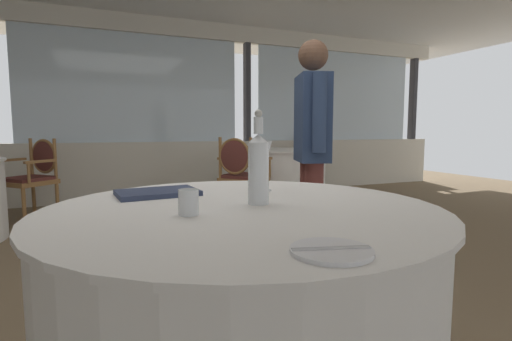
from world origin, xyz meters
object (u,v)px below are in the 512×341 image
(side_plate, at_px, (331,251))
(dining_chair_1_1, at_px, (307,159))
(wine_glass, at_px, (264,156))
(menu_book, at_px, (157,193))
(dining_chair_0_1, at_px, (34,172))
(dining_chair_1_0, at_px, (241,171))
(diner_person_0, at_px, (312,143))
(water_tumbler, at_px, (189,202))
(water_bottle, at_px, (258,166))

(side_plate, distance_m, dining_chair_1_1, 5.49)
(wine_glass, distance_m, menu_book, 0.48)
(dining_chair_0_1, xyz_separation_m, dining_chair_1_1, (3.84, 0.51, 0.00))
(menu_book, height_order, dining_chair_1_0, dining_chair_1_0)
(menu_book, xyz_separation_m, dining_chair_1_0, (1.29, 2.51, -0.21))
(diner_person_0, bearing_deg, water_tumbler, 64.46)
(menu_book, distance_m, dining_chair_1_0, 2.83)
(water_bottle, xyz_separation_m, dining_chair_0_1, (-1.20, 3.68, -0.34))
(water_bottle, bearing_deg, menu_book, 132.56)
(water_bottle, relative_size, wine_glass, 1.55)
(diner_person_0, bearing_deg, dining_chair_0_1, -32.62)
(water_tumbler, relative_size, dining_chair_0_1, 0.09)
(wine_glass, height_order, menu_book, wine_glass)
(wine_glass, xyz_separation_m, menu_book, (-0.45, 0.07, -0.14))
(dining_chair_0_1, distance_m, diner_person_0, 3.34)
(wine_glass, relative_size, water_tumbler, 2.70)
(side_plate, relative_size, wine_glass, 0.83)
(side_plate, height_order, dining_chair_1_0, dining_chair_1_0)
(wine_glass, height_order, dining_chair_1_1, wine_glass)
(water_bottle, distance_m, diner_person_0, 1.40)
(side_plate, xyz_separation_m, wine_glass, (0.21, 0.84, 0.15))
(menu_book, distance_m, diner_person_0, 1.41)
(wine_glass, height_order, diner_person_0, diner_person_0)
(water_tumbler, xyz_separation_m, dining_chair_1_0, (1.26, 2.93, -0.24))
(dining_chair_0_1, bearing_deg, water_bottle, 64.52)
(dining_chair_0_1, distance_m, dining_chair_1_0, 2.33)
(water_tumbler, height_order, dining_chair_1_1, dining_chair_1_1)
(side_plate, height_order, water_bottle, water_bottle)
(side_plate, bearing_deg, diner_person_0, 60.49)
(water_tumbler, height_order, dining_chair_0_1, dining_chair_0_1)
(dining_chair_0_1, bearing_deg, diner_person_0, 85.15)
(side_plate, height_order, water_tumbler, water_tumbler)
(water_bottle, xyz_separation_m, diner_person_0, (0.87, 1.09, 0.04))
(dining_chair_1_1, bearing_deg, dining_chair_1_0, 0.00)
(water_tumbler, height_order, menu_book, water_tumbler)
(menu_book, relative_size, diner_person_0, 0.19)
(side_plate, height_order, diner_person_0, diner_person_0)
(water_tumbler, xyz_separation_m, dining_chair_1_1, (2.92, 4.27, -0.24))
(side_plate, distance_m, dining_chair_0_1, 4.41)
(water_tumbler, relative_size, dining_chair_1_0, 0.09)
(wine_glass, height_order, water_tumbler, wine_glass)
(wine_glass, bearing_deg, dining_chair_1_0, 71.94)
(menu_book, bearing_deg, dining_chair_1_1, 47.36)
(wine_glass, height_order, dining_chair_1_0, wine_glass)
(dining_chair_1_1, height_order, diner_person_0, diner_person_0)
(water_bottle, distance_m, water_tumbler, 0.30)
(dining_chair_0_1, distance_m, dining_chair_1_1, 3.88)
(dining_chair_0_1, height_order, dining_chair_1_1, dining_chair_1_1)
(side_plate, bearing_deg, dining_chair_0_1, 104.81)
(water_tumbler, relative_size, dining_chair_1_1, 0.09)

